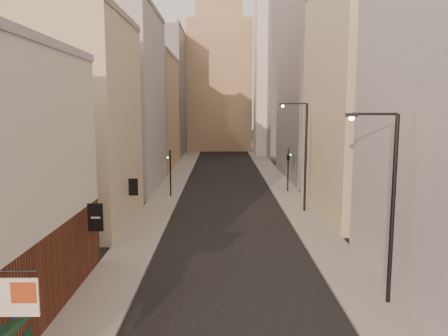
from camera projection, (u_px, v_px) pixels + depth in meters
sidewalk_left at (181, 171)px, 64.05m from camera, size 3.00×140.00×0.15m
sidewalk_right at (270, 171)px, 64.15m from camera, size 3.00×140.00×0.15m
left_bldg_beige at (77, 125)px, 34.20m from camera, size 8.00×12.00×16.00m
left_bldg_grey at (122, 102)px, 49.78m from camera, size 8.00×16.00×20.00m
left_bldg_tan at (148, 113)px, 67.82m from camera, size 8.00×18.00×17.00m
left_bldg_wingrid at (164, 94)px, 87.15m from camera, size 8.00×20.00×24.00m
right_bldg_beige at (366, 100)px, 38.07m from camera, size 8.00×16.00×20.00m
right_bldg_wingrid at (317, 80)px, 57.47m from camera, size 8.00×20.00×26.00m
highrise at (318, 22)px, 83.52m from camera, size 21.00×23.00×51.20m
clock_tower at (219, 71)px, 98.35m from camera, size 14.00×14.00×44.90m
white_tower at (276, 60)px, 84.43m from camera, size 8.00×8.00×41.50m
streetlamp_near at (388, 198)px, 20.15m from camera, size 2.38×0.58×9.11m
streetlamp_mid at (303, 151)px, 38.57m from camera, size 2.44×1.08×9.77m
traffic_light_left at (170, 164)px, 45.37m from camera, size 0.59×0.52×5.00m
traffic_light_right at (288, 159)px, 48.04m from camera, size 0.73×0.73×5.00m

